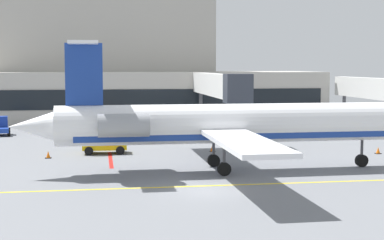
{
  "coord_description": "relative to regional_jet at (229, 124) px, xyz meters",
  "views": [
    {
      "loc": [
        -6.25,
        -33.06,
        7.24
      ],
      "look_at": [
        0.91,
        12.03,
        3.0
      ],
      "focal_mm": 54.85,
      "sensor_mm": 36.0,
      "label": 1
    }
  ],
  "objects": [
    {
      "name": "safety_cone_alpha",
      "position": [
        0.63,
        9.09,
        -3.01
      ],
      "size": [
        0.47,
        0.47,
        0.55
      ],
      "color": "orange",
      "rests_on": "ground"
    },
    {
      "name": "jet_bridge_east",
      "position": [
        22.53,
        23.33,
        1.32
      ],
      "size": [
        2.4,
        19.79,
        5.95
      ],
      "color": "silver",
      "rests_on": "ground"
    },
    {
      "name": "ground",
      "position": [
        -2.51,
        -6.03,
        -3.31
      ],
      "size": [
        120.0,
        120.0,
        0.11
      ],
      "color": "slate"
    },
    {
      "name": "terminal_building",
      "position": [
        -9.08,
        41.88,
        3.14
      ],
      "size": [
        61.89,
        14.86,
        17.48
      ],
      "color": "#B7B2A8",
      "rests_on": "ground"
    },
    {
      "name": "safety_cone_bravo",
      "position": [
        -12.78,
        7.64,
        -3.01
      ],
      "size": [
        0.47,
        0.47,
        0.55
      ],
      "color": "orange",
      "rests_on": "ground"
    },
    {
      "name": "safety_cone_delta",
      "position": [
        13.92,
        5.77,
        -3.01
      ],
      "size": [
        0.47,
        0.47,
        0.55
      ],
      "color": "orange",
      "rests_on": "ground"
    },
    {
      "name": "regional_jet",
      "position": [
        0.0,
        0.0,
        0.0
      ],
      "size": [
        29.8,
        24.69,
        8.82
      ],
      "color": "white",
      "rests_on": "ground"
    },
    {
      "name": "jet_bridge_west",
      "position": [
        3.7,
        22.11,
        1.86
      ],
      "size": [
        2.4,
        22.21,
        6.5
      ],
      "color": "silver",
      "rests_on": "ground"
    },
    {
      "name": "pushback_tractor",
      "position": [
        -8.72,
        9.53,
        -2.39
      ],
      "size": [
        3.65,
        2.18,
        1.86
      ],
      "color": "#E5B20C",
      "rests_on": "ground"
    }
  ]
}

